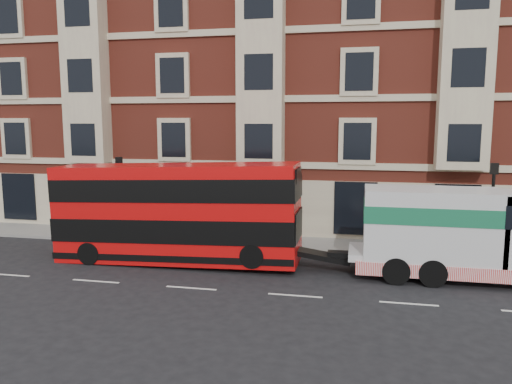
% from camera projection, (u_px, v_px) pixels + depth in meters
% --- Properties ---
extents(ground, '(120.00, 120.00, 0.00)m').
position_uv_depth(ground, '(191.00, 288.00, 19.06)').
color(ground, black).
rests_on(ground, ground).
extents(sidewalk, '(90.00, 3.00, 0.15)m').
position_uv_depth(sidewalk, '(238.00, 241.00, 26.31)').
color(sidewalk, slate).
rests_on(sidewalk, ground).
extents(victorian_terrace, '(45.00, 12.00, 20.40)m').
position_uv_depth(victorian_terrace, '(273.00, 63.00, 32.07)').
color(victorian_terrace, maroon).
rests_on(victorian_terrace, ground).
extents(lamp_post_west, '(0.35, 0.15, 4.35)m').
position_uv_depth(lamp_post_west, '(120.00, 192.00, 25.91)').
color(lamp_post_west, black).
rests_on(lamp_post_west, sidewalk).
extents(lamp_post_east, '(0.35, 0.15, 4.35)m').
position_uv_depth(lamp_post_east, '(492.00, 204.00, 22.24)').
color(lamp_post_east, black).
rests_on(lamp_post_east, sidewalk).
extents(double_decker_bus, '(10.96, 2.51, 4.44)m').
position_uv_depth(double_decker_bus, '(176.00, 211.00, 22.21)').
color(double_decker_bus, red).
rests_on(double_decker_bus, ground).
extents(tow_truck, '(8.77, 2.59, 3.66)m').
position_uv_depth(tow_truck, '(463.00, 233.00, 19.80)').
color(tow_truck, silver).
rests_on(tow_truck, ground).
extents(pedestrian, '(0.67, 0.61, 1.55)m').
position_uv_depth(pedestrian, '(90.00, 222.00, 27.01)').
color(pedestrian, black).
rests_on(pedestrian, sidewalk).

